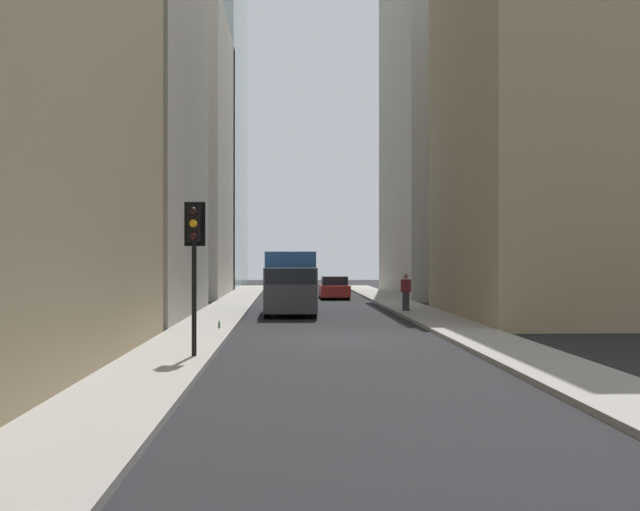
% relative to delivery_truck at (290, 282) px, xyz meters
% --- Properties ---
extents(ground_plane, '(135.00, 135.00, 0.00)m').
position_rel_delivery_truck_xyz_m(ground_plane, '(-11.07, -1.40, -1.46)').
color(ground_plane, black).
extents(sidewalk_right, '(90.00, 2.20, 0.14)m').
position_rel_delivery_truck_xyz_m(sidewalk_right, '(-11.07, 3.10, -1.39)').
color(sidewalk_right, gray).
rests_on(sidewalk_right, ground_plane).
extents(sidewalk_left, '(90.00, 2.20, 0.14)m').
position_rel_delivery_truck_xyz_m(sidewalk_left, '(-11.07, -5.90, -1.39)').
color(sidewalk_left, gray).
rests_on(sidewalk_left, ground_plane).
extents(building_left_midfar, '(13.10, 10.00, 18.15)m').
position_rel_delivery_truck_xyz_m(building_left_midfar, '(-2.86, -12.00, 7.61)').
color(building_left_midfar, '#9E8966').
rests_on(building_left_midfar, ground_plane).
extents(building_left_far, '(16.08, 10.50, 25.91)m').
position_rel_delivery_truck_xyz_m(building_left_far, '(17.26, -11.99, 11.51)').
color(building_left_far, '#B7B2A5').
rests_on(building_left_far, ground_plane).
extents(building_right_midfar, '(13.58, 10.50, 24.54)m').
position_rel_delivery_truck_xyz_m(building_right_midfar, '(-1.87, 9.19, 10.82)').
color(building_right_midfar, '#A8A091').
rests_on(building_right_midfar, ground_plane).
extents(building_right_far, '(14.63, 10.00, 18.56)m').
position_rel_delivery_truck_xyz_m(building_right_far, '(17.66, 9.20, 7.82)').
color(building_right_far, beige).
rests_on(building_right_far, ground_plane).
extents(delivery_truck, '(6.46, 2.25, 2.84)m').
position_rel_delivery_truck_xyz_m(delivery_truck, '(0.00, 0.00, 0.00)').
color(delivery_truck, '#285699').
rests_on(delivery_truck, ground_plane).
extents(sedan_red, '(4.30, 1.78, 1.42)m').
position_rel_delivery_truck_xyz_m(sedan_red, '(13.60, -2.80, -0.80)').
color(sedan_red, maroon).
rests_on(sedan_red, ground_plane).
extents(traffic_light_foreground, '(0.43, 0.52, 3.81)m').
position_rel_delivery_truck_xyz_m(traffic_light_foreground, '(-16.10, 2.42, 1.48)').
color(traffic_light_foreground, black).
rests_on(traffic_light_foreground, sidewalk_right).
extents(pedestrian, '(0.26, 0.44, 1.70)m').
position_rel_delivery_truck_xyz_m(pedestrian, '(0.15, -5.30, -0.39)').
color(pedestrian, '#33333D').
rests_on(pedestrian, sidewalk_left).
extents(discarded_bottle, '(0.07, 0.07, 0.27)m').
position_rel_delivery_truck_xyz_m(discarded_bottle, '(-8.44, 2.48, -1.21)').
color(discarded_bottle, '#236033').
rests_on(discarded_bottle, sidewalk_right).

